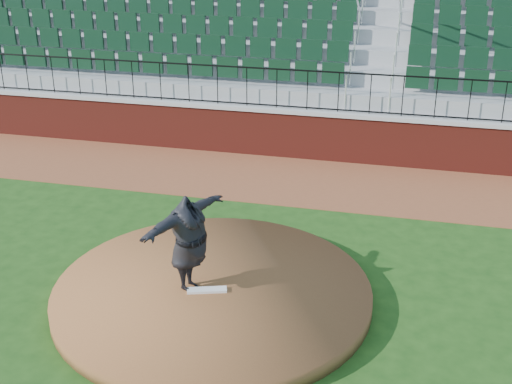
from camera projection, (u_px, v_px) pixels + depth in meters
The scene contains 10 objects.
ground at pixel (235, 296), 11.47m from camera, with size 90.00×90.00×0.00m, color #1C4313.
warning_track at pixel (294, 179), 16.29m from camera, with size 34.00×3.20×0.01m, color brown.
field_wall at pixel (306, 135), 17.48m from camera, with size 34.00×0.35×1.20m, color maroon.
wall_cap at pixel (307, 111), 17.22m from camera, with size 34.00×0.45×0.10m, color #B7B7B7.
wall_railing at pixel (307, 90), 17.01m from camera, with size 34.00×0.05×1.00m, color black, non-canonical shape.
seating_stands at pixel (324, 50), 19.24m from camera, with size 34.00×5.10×4.60m, color gray, non-canonical shape.
concourse_wall at pixel (337, 18), 21.56m from camera, with size 34.00×0.50×5.50m, color maroon.
pitchers_mound at pixel (213, 293), 11.33m from camera, with size 5.33×5.33×0.25m, color brown.
pitching_rubber at pixel (207, 290), 11.13m from camera, with size 0.66×0.16×0.04m, color white.
pitcher at pixel (189, 244), 10.89m from camera, with size 2.06×0.56×1.68m, color black.
Camera 1 is at (2.67, -9.47, 6.16)m, focal length 47.26 mm.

